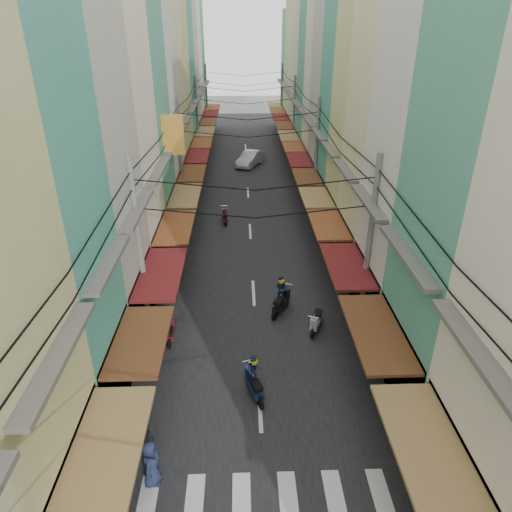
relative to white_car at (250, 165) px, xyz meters
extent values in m
plane|color=slate|center=(-0.38, -30.30, 0.00)|extent=(160.00, 160.00, 0.00)
cube|color=black|center=(-0.38, -10.30, 0.01)|extent=(10.00, 80.00, 0.02)
cube|color=gray|center=(-6.88, -10.30, 0.03)|extent=(3.00, 80.00, 0.06)
cube|color=gray|center=(6.12, -10.30, 0.03)|extent=(3.00, 80.00, 0.06)
cube|color=silver|center=(-3.88, -36.30, 0.03)|extent=(0.55, 2.40, 0.01)
cube|color=silver|center=(-2.48, -36.30, 0.03)|extent=(0.55, 2.40, 0.01)
cube|color=silver|center=(-1.08, -36.30, 0.03)|extent=(0.55, 2.40, 0.01)
cube|color=silver|center=(0.32, -36.30, 0.03)|extent=(0.55, 2.40, 0.01)
cube|color=silver|center=(1.72, -36.30, 0.03)|extent=(0.55, 2.40, 0.01)
cube|color=silver|center=(3.12, -36.30, 0.03)|extent=(0.55, 2.40, 0.01)
cube|color=black|center=(-5.98, -36.56, 1.60)|extent=(1.20, 4.52, 3.20)
cube|color=olive|center=(-4.48, -36.56, 3.00)|extent=(1.80, 4.33, 0.12)
cube|color=#595651|center=(-5.13, -36.56, 6.00)|extent=(0.50, 4.23, 0.15)
cube|color=black|center=(-5.98, -32.06, 1.60)|extent=(1.20, 4.13, 3.20)
cube|color=brown|center=(-4.48, -32.06, 3.00)|extent=(1.80, 3.96, 0.12)
cube|color=#595651|center=(-5.13, -32.06, 6.00)|extent=(0.50, 3.87, 0.15)
cube|color=#B4ADA4|center=(-8.38, -27.34, 10.47)|extent=(6.00, 5.14, 20.93)
cube|color=black|center=(-5.98, -27.34, 1.60)|extent=(1.20, 4.94, 3.20)
cube|color=#5D1719|center=(-4.48, -27.34, 3.00)|extent=(1.80, 4.73, 0.12)
cube|color=#595651|center=(-5.13, -27.34, 6.00)|extent=(0.50, 4.63, 0.15)
cube|color=beige|center=(-8.38, -22.29, 8.72)|extent=(6.00, 4.95, 17.43)
cube|color=black|center=(-5.98, -22.29, 1.60)|extent=(1.20, 4.75, 3.20)
cube|color=brown|center=(-4.48, -22.29, 3.00)|extent=(1.80, 4.56, 0.12)
cube|color=#595651|center=(-5.13, -22.29, 6.00)|extent=(0.50, 4.46, 0.15)
cube|color=#509C82|center=(-8.38, -17.32, 8.16)|extent=(6.00, 4.99, 16.32)
cube|color=black|center=(-5.98, -17.32, 1.60)|extent=(1.20, 4.80, 3.20)
cube|color=olive|center=(-4.48, -17.32, 3.00)|extent=(1.80, 4.60, 0.12)
cube|color=#595651|center=(-5.13, -17.32, 6.00)|extent=(0.50, 4.50, 0.15)
cube|color=silver|center=(-8.38, -12.50, 11.44)|extent=(6.00, 4.65, 22.87)
cube|color=black|center=(-5.98, -12.50, 1.60)|extent=(1.20, 4.46, 3.20)
cube|color=brown|center=(-4.48, -12.50, 3.00)|extent=(1.80, 4.27, 0.12)
cube|color=#595651|center=(-5.13, -12.50, 6.00)|extent=(0.50, 4.18, 0.15)
cube|color=beige|center=(-8.38, -7.73, 10.29)|extent=(6.00, 4.89, 20.58)
cube|color=black|center=(-5.98, -7.73, 1.60)|extent=(1.20, 4.70, 3.20)
cube|color=#5D1719|center=(-4.48, -7.73, 3.00)|extent=(1.80, 4.50, 0.12)
cube|color=#595651|center=(-5.13, -7.73, 6.00)|extent=(0.50, 4.40, 0.15)
cube|color=#CAC37E|center=(-8.38, -3.02, 9.22)|extent=(6.00, 4.52, 18.44)
cube|color=black|center=(-5.98, -3.02, 1.60)|extent=(1.20, 4.34, 3.20)
cube|color=brown|center=(-4.48, -3.02, 3.00)|extent=(1.80, 4.16, 0.12)
cube|color=#595651|center=(-5.13, -3.02, 6.00)|extent=(0.50, 4.07, 0.15)
cube|color=teal|center=(-8.38, 1.83, 10.31)|extent=(6.00, 5.20, 20.63)
cube|color=black|center=(-5.98, 1.83, 1.60)|extent=(1.20, 4.99, 3.20)
cube|color=olive|center=(-4.48, 1.83, 3.00)|extent=(1.80, 4.78, 0.12)
cube|color=#595651|center=(-5.13, 1.83, 6.00)|extent=(0.50, 4.68, 0.15)
cube|color=#B4ADA4|center=(-8.38, 6.90, 11.85)|extent=(6.00, 4.94, 23.70)
cube|color=black|center=(-5.98, 6.90, 1.60)|extent=(1.20, 4.74, 3.20)
cube|color=brown|center=(-4.48, 6.90, 3.00)|extent=(1.80, 4.55, 0.12)
cube|color=#595651|center=(-5.13, 6.90, 6.00)|extent=(0.50, 4.45, 0.15)
cube|color=beige|center=(-8.38, 11.85, 10.56)|extent=(6.00, 4.96, 21.12)
cube|color=black|center=(-5.98, 11.85, 1.60)|extent=(1.20, 4.76, 3.20)
cube|color=#5D1719|center=(-4.48, 11.85, 3.00)|extent=(1.80, 4.56, 0.12)
cube|color=#595651|center=(-5.13, 11.85, 6.00)|extent=(0.50, 4.46, 0.15)
cube|color=#509C82|center=(-8.38, 16.85, 9.95)|extent=(6.00, 5.04, 19.90)
cube|color=black|center=(-5.98, 16.85, 1.60)|extent=(1.20, 4.84, 3.20)
cube|color=brown|center=(-4.48, 16.85, 3.00)|extent=(1.80, 4.64, 0.12)
cube|color=#595651|center=(-5.13, 16.85, 6.00)|extent=(0.50, 4.54, 0.15)
cube|color=#503812|center=(-4.78, -18.30, 7.00)|extent=(1.20, 0.40, 2.20)
cube|color=black|center=(5.22, -36.85, 1.60)|extent=(1.20, 4.78, 3.20)
cube|color=olive|center=(3.72, -36.85, 3.00)|extent=(1.80, 4.58, 0.12)
cube|color=#595651|center=(4.37, -36.85, 6.00)|extent=(0.50, 4.48, 0.15)
cube|color=black|center=(5.22, -31.84, 1.60)|extent=(1.20, 4.83, 3.20)
cube|color=brown|center=(3.72, -31.84, 3.00)|extent=(1.80, 4.63, 0.12)
cube|color=#595651|center=(4.37, -31.84, 6.00)|extent=(0.50, 4.53, 0.15)
cube|color=silver|center=(7.62, -26.93, 10.83)|extent=(6.00, 4.79, 21.66)
cube|color=black|center=(5.22, -26.93, 1.60)|extent=(1.20, 4.60, 3.20)
cube|color=#5D1719|center=(3.72, -26.93, 3.00)|extent=(1.80, 4.41, 0.12)
cube|color=#595651|center=(4.37, -26.93, 6.00)|extent=(0.50, 4.31, 0.15)
cube|color=beige|center=(7.62, -22.28, 10.37)|extent=(6.00, 4.52, 20.74)
cube|color=black|center=(5.22, -22.28, 1.60)|extent=(1.20, 4.34, 3.20)
cube|color=brown|center=(3.72, -22.28, 3.00)|extent=(1.80, 4.16, 0.12)
cube|color=#595651|center=(4.37, -22.28, 6.00)|extent=(0.50, 4.07, 0.15)
cube|color=#CAC37E|center=(7.62, -17.95, 7.06)|extent=(6.00, 4.12, 14.13)
cube|color=black|center=(5.22, -17.95, 1.60)|extent=(1.20, 3.96, 3.20)
cube|color=olive|center=(3.72, -17.95, 3.00)|extent=(1.80, 3.79, 0.12)
cube|color=#595651|center=(4.37, -17.95, 6.00)|extent=(0.50, 3.71, 0.15)
cube|color=teal|center=(7.62, -13.69, 8.84)|extent=(6.00, 4.40, 17.68)
cube|color=black|center=(5.22, -13.69, 1.60)|extent=(1.20, 4.23, 3.20)
cube|color=brown|center=(3.72, -13.69, 3.00)|extent=(1.80, 4.05, 0.12)
cube|color=#595651|center=(4.37, -13.69, 6.00)|extent=(0.50, 3.96, 0.15)
cube|color=#B4ADA4|center=(7.62, -9.17, 11.30)|extent=(6.00, 4.64, 22.59)
cube|color=black|center=(5.22, -9.17, 1.60)|extent=(1.20, 4.45, 3.20)
cube|color=#5D1719|center=(3.72, -9.17, 3.00)|extent=(1.80, 4.26, 0.12)
cube|color=#595651|center=(4.37, -9.17, 6.00)|extent=(0.50, 4.17, 0.15)
cube|color=beige|center=(7.62, -4.85, 10.63)|extent=(6.00, 4.00, 21.25)
cube|color=black|center=(5.22, -4.85, 1.60)|extent=(1.20, 3.84, 3.20)
cube|color=brown|center=(3.72, -4.85, 3.00)|extent=(1.80, 3.68, 0.12)
cube|color=#595651|center=(4.37, -4.85, 6.00)|extent=(0.50, 3.60, 0.15)
cube|color=#509C82|center=(7.62, -0.34, 11.16)|extent=(6.00, 5.01, 22.33)
cube|color=black|center=(5.22, -0.34, 1.60)|extent=(1.20, 4.81, 3.20)
cube|color=olive|center=(3.72, -0.34, 3.00)|extent=(1.80, 4.61, 0.12)
cube|color=#595651|center=(4.37, -0.34, 6.00)|extent=(0.50, 4.51, 0.15)
cube|color=silver|center=(7.62, 4.66, 9.86)|extent=(6.00, 5.00, 19.71)
cube|color=black|center=(5.22, 4.66, 1.60)|extent=(1.20, 4.80, 3.20)
cube|color=brown|center=(3.72, 4.66, 3.00)|extent=(1.80, 4.60, 0.12)
cube|color=#595651|center=(4.37, 4.66, 6.00)|extent=(0.50, 4.50, 0.15)
cube|color=beige|center=(7.62, 9.32, 8.43)|extent=(6.00, 4.32, 16.86)
cube|color=black|center=(5.22, 9.32, 1.60)|extent=(1.20, 4.15, 3.20)
cube|color=#5D1719|center=(3.72, 9.32, 3.00)|extent=(1.80, 3.97, 0.12)
cube|color=#595651|center=(4.37, 9.32, 6.00)|extent=(0.50, 3.89, 0.15)
cube|color=#CAC37E|center=(7.62, 13.64, 9.98)|extent=(6.00, 4.33, 19.96)
cube|color=black|center=(5.22, 13.64, 1.60)|extent=(1.20, 4.16, 3.20)
cube|color=brown|center=(3.72, 13.64, 3.00)|extent=(1.80, 3.99, 0.12)
cube|color=#595651|center=(4.37, 13.64, 6.00)|extent=(0.50, 3.90, 0.15)
cube|color=teal|center=(7.62, 18.25, 7.17)|extent=(6.00, 4.88, 14.34)
cube|color=black|center=(5.22, 18.25, 1.60)|extent=(1.20, 4.68, 3.20)
cube|color=olive|center=(3.72, 18.25, 3.00)|extent=(1.80, 4.49, 0.12)
cube|color=#595651|center=(4.37, 18.25, 6.00)|extent=(0.50, 4.39, 0.15)
cylinder|color=gray|center=(-5.28, -27.30, 4.10)|extent=(0.26, 0.26, 8.20)
cylinder|color=gray|center=(4.52, -27.30, 4.10)|extent=(0.26, 0.26, 8.20)
cylinder|color=gray|center=(-5.28, -12.30, 4.10)|extent=(0.26, 0.26, 8.20)
cylinder|color=gray|center=(4.52, -12.30, 4.10)|extent=(0.26, 0.26, 8.20)
cylinder|color=gray|center=(-5.28, 2.70, 4.10)|extent=(0.26, 0.26, 8.20)
cylinder|color=gray|center=(4.52, 2.70, 4.10)|extent=(0.26, 0.26, 8.20)
cylinder|color=gray|center=(-5.28, 17.70, 4.10)|extent=(0.26, 0.26, 8.20)
cylinder|color=gray|center=(4.52, 17.70, 4.10)|extent=(0.26, 0.26, 8.20)
imported|color=silver|center=(0.00, 0.00, 0.00)|extent=(5.37, 3.80, 1.77)
imported|color=black|center=(5.48, -33.30, 0.00)|extent=(1.81, 1.07, 1.17)
cylinder|color=black|center=(-4.18, -27.56, 0.23)|extent=(0.09, 0.46, 0.46)
cylinder|color=black|center=(-4.18, -28.71, 0.23)|extent=(0.09, 0.46, 0.46)
cube|color=maroon|center=(-4.18, -28.13, 0.37)|extent=(0.30, 1.01, 0.25)
cube|color=black|center=(-4.18, -28.35, 0.63)|extent=(0.28, 0.48, 0.16)
cube|color=maroon|center=(-4.18, -27.65, 0.57)|extent=(0.26, 0.25, 0.48)
imported|color=#202A4B|center=(-4.18, -28.13, 0.48)|extent=(0.46, 0.33, 1.17)
sphere|color=gold|center=(-4.18, -28.13, 1.36)|extent=(0.25, 0.25, 0.25)
cylinder|color=black|center=(0.91, -25.40, 0.28)|extent=(0.11, 0.57, 0.57)
cylinder|color=black|center=(0.91, -26.82, 0.28)|extent=(0.11, 0.57, 0.57)
cube|color=black|center=(0.91, -26.11, 0.46)|extent=(0.37, 1.25, 0.31)
cube|color=black|center=(0.91, -26.38, 0.78)|extent=(0.35, 0.60, 0.20)
cube|color=black|center=(0.91, -25.51, 0.71)|extent=(0.33, 0.31, 0.60)
imported|color=#202A4B|center=(0.91, -26.11, 0.60)|extent=(0.57, 0.41, 1.45)
sphere|color=gold|center=(0.91, -26.11, 1.69)|extent=(0.31, 0.31, 0.31)
cylinder|color=black|center=(-0.56, -31.07, 0.27)|extent=(0.10, 0.53, 0.53)
cylinder|color=black|center=(-0.56, -32.40, 0.27)|extent=(0.10, 0.53, 0.53)
cube|color=navy|center=(-0.56, -31.73, 0.43)|extent=(0.35, 1.18, 0.29)
cube|color=black|center=(-0.56, -31.99, 0.74)|extent=(0.33, 0.56, 0.18)
cube|color=navy|center=(-0.56, -31.17, 0.67)|extent=(0.31, 0.29, 0.56)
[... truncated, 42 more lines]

